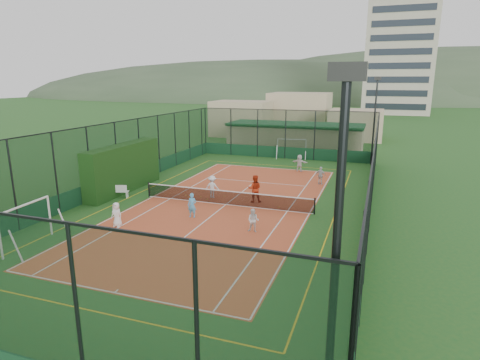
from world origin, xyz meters
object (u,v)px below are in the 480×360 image
object	(u,v)px
child_near_left	(117,214)
futsal_goal_far	(291,149)
child_near_right	(253,220)
child_far_left	(212,187)
coach	(255,189)
floodlight_ne	(374,122)
apartment_tower	(400,49)
child_near_mid	(192,205)
child_far_back	(300,163)
child_far_right	(321,176)
floodlight_se	(333,296)
futsal_goal_near	(27,226)
white_bench	(116,191)
clubhouse	(295,137)

from	to	relation	value
child_near_left	futsal_goal_far	bearing A→B (deg)	82.31
child_near_right	child_far_left	distance (m)	6.98
futsal_goal_far	coach	distance (m)	16.30
floodlight_ne	apartment_tower	size ratio (longest dim) A/B	0.28
child_near_mid	child_far_left	bearing A→B (deg)	92.35
futsal_goal_far	child_far_back	world-z (taller)	futsal_goal_far
child_far_left	child_far_right	xyz separation A→B (m)	(6.55, 6.17, -0.08)
floodlight_se	child_near_left	xyz separation A→B (m)	(-12.89, 10.87, -3.42)
floodlight_se	child_near_right	bearing A→B (deg)	113.46
futsal_goal_near	child_near_right	bearing A→B (deg)	-64.76
child_far_right	child_near_mid	bearing A→B (deg)	71.85
child_near_mid	apartment_tower	bearing A→B (deg)	77.43
child_far_right	child_far_back	size ratio (longest dim) A/B	0.93
white_bench	child_far_right	size ratio (longest dim) A/B	1.23
child_far_left	coach	bearing A→B (deg)	176.30
apartment_tower	white_bench	distance (m)	86.53
floodlight_ne	child_near_right	bearing A→B (deg)	-104.79
floodlight_ne	apartment_tower	bearing A→B (deg)	87.02
floodlight_ne	child_far_left	xyz separation A→B (m)	(-10.06, -15.40, -3.33)
white_bench	floodlight_ne	bearing A→B (deg)	29.34
futsal_goal_far	child_far_right	xyz separation A→B (m)	(4.50, -10.10, -0.27)
clubhouse	child_near_left	size ratio (longest dim) A/B	10.98
floodlight_se	clubhouse	bearing A→B (deg)	102.56
floodlight_se	child_near_left	size ratio (longest dim) A/B	5.96
futsal_goal_far	child_near_left	xyz separation A→B (m)	(-4.88, -23.20, -0.28)
clubhouse	child_far_left	bearing A→B (deg)	-94.02
apartment_tower	futsal_goal_near	world-z (taller)	apartment_tower
white_bench	futsal_goal_far	world-z (taller)	futsal_goal_far
white_bench	child_near_left	xyz separation A→B (m)	(3.51, -4.76, 0.22)
child_near_mid	child_far_left	distance (m)	4.16
child_far_right	clubhouse	bearing A→B (deg)	-58.36
floodlight_se	child_far_left	world-z (taller)	floodlight_se
child_near_right	child_far_left	bearing A→B (deg)	129.01
apartment_tower	child_near_mid	distance (m)	87.10
child_far_back	coach	xyz separation A→B (m)	(-1.03, -10.21, 0.16)
floodlight_se	child_far_right	distance (m)	24.46
floodlight_ne	child_far_back	size ratio (longest dim) A/B	5.45
floodlight_se	floodlight_ne	distance (m)	33.20
child_near_left	child_near_mid	xyz separation A→B (m)	(3.28, 2.80, 0.04)
clubhouse	futsal_goal_far	xyz separation A→B (m)	(0.59, -4.53, -0.59)
futsal_goal_far	child_far_right	bearing A→B (deg)	-75.49
futsal_goal_far	coach	bearing A→B (deg)	-95.95
clubhouse	child_near_mid	bearing A→B (deg)	-92.32
white_bench	futsal_goal_near	size ratio (longest dim) A/B	0.53
apartment_tower	child_far_back	world-z (taller)	apartment_tower
floodlight_se	futsal_goal_near	size ratio (longest dim) A/B	2.53
child_far_right	coach	size ratio (longest dim) A/B	0.76
child_near_right	coach	distance (m)	5.47
apartment_tower	floodlight_se	bearing A→B (deg)	-91.97
clubhouse	child_far_right	size ratio (longest dim) A/B	10.78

